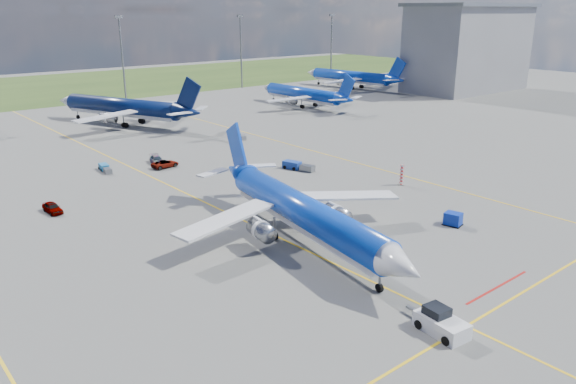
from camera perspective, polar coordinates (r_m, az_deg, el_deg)
ground at (r=59.96m, az=1.48°, el=-5.77°), size 400.00×400.00×0.00m
taxiway_lines at (r=81.58m, az=-11.35°, el=0.43°), size 60.25×160.00×0.02m
floodlight_masts at (r=158.51m, az=-23.26°, el=12.42°), size 202.20×0.50×22.70m
terminal_building at (r=186.47m, az=17.81°, el=13.80°), size 42.00×22.00×26.00m
warning_post at (r=82.51m, az=11.47°, el=1.71°), size 0.50×0.50×3.00m
bg_jet_n at (r=130.17m, az=-16.32°, el=6.61°), size 45.90×51.34×11.06m
bg_jet_ne at (r=148.88m, az=1.49°, el=8.69°), size 28.03×36.56×9.49m
bg_jet_ene at (r=185.29m, az=6.32°, el=10.44°), size 35.04×43.47×10.54m
main_airliner at (r=61.40m, az=1.63°, el=-5.17°), size 35.75×43.29×10.17m
pushback_tug at (r=46.74m, az=15.24°, el=-12.69°), size 2.64×5.99×2.00m
uld_container at (r=68.84m, az=16.42°, el=-2.64°), size 1.91×2.19×1.51m
service_car_a at (r=75.96m, az=-22.81°, el=-1.48°), size 1.72×3.88×1.30m
service_car_b at (r=92.32m, az=-12.37°, el=2.82°), size 4.55×2.32×1.23m
service_car_c at (r=94.90m, az=-13.18°, el=3.19°), size 2.76×4.69×1.27m
baggage_tug_w at (r=89.07m, az=0.95°, el=2.66°), size 2.97×5.52×1.20m
baggage_tug_c at (r=92.81m, az=-18.08°, el=2.31°), size 1.70×4.30×0.94m
baggage_tug_e at (r=111.54m, az=-5.16°, el=5.68°), size 1.25×4.31×0.97m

